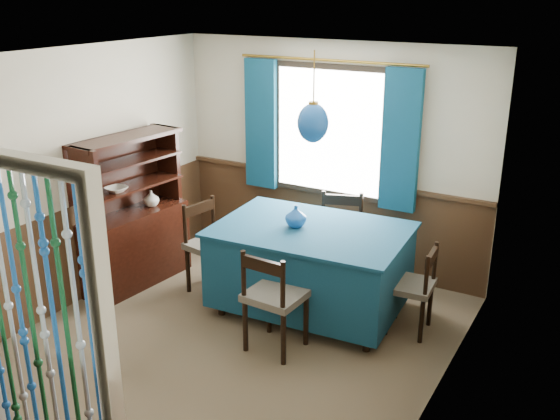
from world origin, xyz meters
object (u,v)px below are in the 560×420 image
Objects in this scene: sideboard at (133,233)px; bowl_shelf at (116,189)px; vase_sideboard at (151,197)px; pendant_lamp at (313,123)px; chair_far at (340,238)px; chair_right at (413,286)px; vase_table at (296,217)px; chair_left at (211,245)px; dining_table at (311,264)px; chair_near at (274,297)px.

sideboard is 6.98× the size of bowl_shelf.
bowl_shelf is at bearing -70.99° from sideboard.
pendant_lamp is at bearing 3.77° from vase_sideboard.
chair_right is (1.01, -0.59, -0.06)m from chair_far.
vase_table is (-0.13, -0.74, 0.45)m from chair_far.
chair_right is at bearing 129.72° from chair_far.
pendant_lamp is at bearing 106.43° from chair_left.
chair_far reaches higher than chair_left.
dining_table is 1.16× the size of sideboard.
bowl_shelf reaches higher than dining_table.
chair_far is 5.04× the size of vase_sideboard.
sideboard is 8.37× the size of vase_sideboard.
chair_near is at bearing -6.61° from sideboard.
bowl_shelf is (-1.70, -0.58, 0.17)m from vase_table.
chair_right is at bearing 2.82° from dining_table.
bowl_shelf reaches higher than vase_sideboard.
chair_far is 2.34m from bowl_shelf.
sideboard is 8.37× the size of vase_table.
chair_far is 4.20× the size of bowl_shelf.
pendant_lamp reaches higher than vase_table.
chair_near is 4.97× the size of vase_sideboard.
vase_sideboard is (-1.70, -0.09, -0.06)m from vase_table.
vase_sideboard is (-1.83, -0.83, 0.39)m from chair_far.
sideboard is at bearing -62.12° from chair_left.
chair_near is 4.14× the size of bowl_shelf.
chair_near is 2.00m from sideboard.
chair_left is 0.86m from sideboard.
chair_left is at bearing -174.14° from pendant_lamp.
chair_left is (-1.07, -0.82, -0.01)m from chair_far.
dining_table is 1.93× the size of chair_far.
vase_table is 1.00× the size of vase_sideboard.
pendant_lamp is at bearing 16.33° from sideboard.
vase_sideboard is (-1.90, 0.66, 0.39)m from chair_near.
chair_far is at bearing 55.07° from chair_right.
chair_far is 0.88m from vase_table.
vase_sideboard is at bearing -177.04° from vase_table.
dining_table is 2.05m from bowl_shelf.
chair_near is at bearing -19.26° from vase_sideboard.
chair_near is 0.59× the size of sideboard.
sideboard reaches higher than chair_near.
chair_left is 1.75m from pendant_lamp.
sideboard is at bearing 103.55° from bowl_shelf.
chair_right is (0.94, 0.90, -0.05)m from chair_near.
vase_sideboard is (-0.76, -0.01, 0.39)m from chair_left.
vase_table reaches higher than chair_far.
chair_left is at bearing 22.77° from sideboard.
chair_left is at bearing 0.75° from vase_sideboard.
chair_left is 0.59× the size of sideboard.
chair_near is 0.90m from vase_table.
chair_right is (0.99, 0.12, -0.04)m from dining_table.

